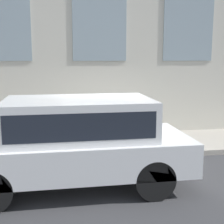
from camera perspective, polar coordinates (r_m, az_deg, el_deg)
ground_plane at (r=8.09m, az=0.09°, el=-8.93°), size 80.00×80.00×0.00m
sidewalk at (r=9.18m, az=-1.17°, el=-6.17°), size 2.36×60.00×0.14m
fire_hydrant at (r=8.25m, az=-2.08°, el=-4.34°), size 0.36×0.47×0.86m
person at (r=8.60m, az=1.99°, el=-0.62°), size 0.36×0.24×1.50m
parked_truck_white_near at (r=6.33m, az=-6.61°, el=-4.52°), size 2.00×4.66×1.81m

